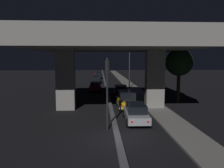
{
  "coord_description": "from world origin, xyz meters",
  "views": [
    {
      "loc": [
        -1.15,
        -14.25,
        5.35
      ],
      "look_at": [
        0.91,
        23.02,
        1.22
      ],
      "focal_mm": 35.0,
      "sensor_mm": 36.0,
      "label": 1
    }
  ],
  "objects": [
    {
      "name": "roadside_tree_kerbside_near",
      "position": [
        8.57,
        12.13,
        4.99
      ],
      "size": [
        3.34,
        3.34,
        6.72
      ],
      "color": "#2D2116",
      "rests_on": "ground_plane"
    },
    {
      "name": "elevated_overpass",
      "position": [
        0.0,
        9.27,
        7.09
      ],
      "size": [
        17.4,
        13.15,
        9.17
      ],
      "color": "gray",
      "rests_on": "ground_plane"
    },
    {
      "name": "car_black_third_oncoming",
      "position": [
        -1.72,
        48.23,
        0.91
      ],
      "size": [
        1.95,
        4.27,
        1.76
      ],
      "rotation": [
        0.0,
        0.0,
        -1.53
      ],
      "color": "black",
      "rests_on": "ground_plane"
    },
    {
      "name": "car_silver_lead",
      "position": [
        1.92,
        4.04,
        0.84
      ],
      "size": [
        2.03,
        4.66,
        1.59
      ],
      "rotation": [
        0.0,
        0.0,
        1.54
      ],
      "color": "gray",
      "rests_on": "ground_plane"
    },
    {
      "name": "car_dark_red_fourth_oncoming",
      "position": [
        -2.07,
        60.29,
        0.73
      ],
      "size": [
        1.95,
        4.6,
        1.39
      ],
      "rotation": [
        0.0,
        0.0,
        -1.59
      ],
      "color": "#591414",
      "rests_on": "ground_plane"
    },
    {
      "name": "traffic_light_left_of_median",
      "position": [
        -0.62,
        2.1,
        3.75
      ],
      "size": [
        0.3,
        0.49,
        5.52
      ],
      "color": "black",
      "rests_on": "ground_plane"
    },
    {
      "name": "car_black_second_oncoming",
      "position": [
        -1.92,
        35.27,
        0.87
      ],
      "size": [
        1.94,
        4.05,
        1.65
      ],
      "rotation": [
        0.0,
        0.0,
        -1.61
      ],
      "color": "black",
      "rests_on": "ground_plane"
    },
    {
      "name": "sidewalk_right",
      "position": [
        5.0,
        28.0,
        0.07
      ],
      "size": [
        2.47,
        126.0,
        0.15
      ],
      "primitive_type": "cube",
      "color": "slate",
      "rests_on": "ground_plane"
    },
    {
      "name": "car_taxi_yellow_second",
      "position": [
        1.77,
        9.62,
        0.98
      ],
      "size": [
        2.07,
        4.35,
        1.87
      ],
      "rotation": [
        0.0,
        0.0,
        1.58
      ],
      "color": "gold",
      "rests_on": "ground_plane"
    },
    {
      "name": "street_lamp",
      "position": [
        3.81,
        25.65,
        4.3
      ],
      "size": [
        2.82,
        0.32,
        7.08
      ],
      "color": "#2D2D30",
      "rests_on": "ground_plane"
    },
    {
      "name": "median_divider",
      "position": [
        0.0,
        35.0,
        0.13
      ],
      "size": [
        0.43,
        126.0,
        0.26
      ],
      "primitive_type": "cube",
      "color": "#4C4C51",
      "rests_on": "ground_plane"
    },
    {
      "name": "car_dark_red_lead_oncoming",
      "position": [
        -1.94,
        23.24,
        0.8
      ],
      "size": [
        2.09,
        4.72,
        1.56
      ],
      "rotation": [
        0.0,
        0.0,
        -1.61
      ],
      "color": "#591414",
      "rests_on": "ground_plane"
    },
    {
      "name": "ground_plane",
      "position": [
        0.0,
        0.0,
        0.0
      ],
      "size": [
        200.0,
        200.0,
        0.0
      ],
      "primitive_type": "plane",
      "color": "black"
    },
    {
      "name": "car_black_third",
      "position": [
        1.76,
        16.26,
        0.91
      ],
      "size": [
        2.19,
        4.33,
        1.76
      ],
      "rotation": [
        0.0,
        0.0,
        1.52
      ],
      "color": "black",
      "rests_on": "ground_plane"
    },
    {
      "name": "motorcycle_white_filtering_near",
      "position": [
        0.9,
        7.84,
        0.59
      ],
      "size": [
        0.32,
        1.75,
        1.37
      ],
      "rotation": [
        0.0,
        0.0,
        1.57
      ],
      "color": "black",
      "rests_on": "ground_plane"
    },
    {
      "name": "pedestrian_on_sidewalk",
      "position": [
        5.45,
        11.48,
        0.96
      ],
      "size": [
        0.32,
        0.32,
        1.62
      ],
      "color": "#2D261E",
      "rests_on": "sidewalk_right"
    }
  ]
}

